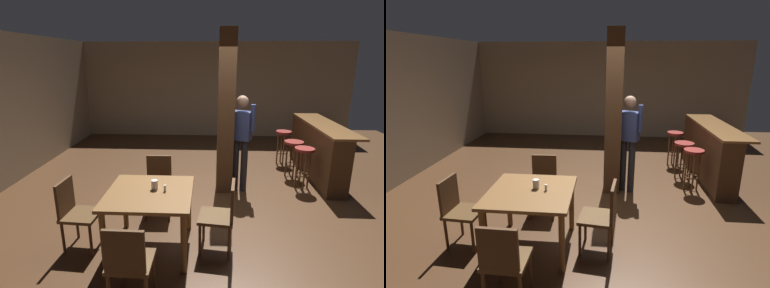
{
  "view_description": "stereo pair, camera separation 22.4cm",
  "coord_description": "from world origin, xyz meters",
  "views": [
    {
      "loc": [
        -0.27,
        -4.65,
        2.32
      ],
      "look_at": [
        -0.5,
        -0.04,
        0.99
      ],
      "focal_mm": 28.0,
      "sensor_mm": 36.0,
      "label": 1
    },
    {
      "loc": [
        -0.04,
        -4.64,
        2.32
      ],
      "look_at": [
        -0.5,
        -0.04,
        0.99
      ],
      "focal_mm": 28.0,
      "sensor_mm": 36.0,
      "label": 2
    }
  ],
  "objects": [
    {
      "name": "ground_plane",
      "position": [
        0.0,
        0.0,
        0.0
      ],
      "size": [
        10.8,
        10.8,
        0.0
      ],
      "primitive_type": "plane",
      "color": "#422816"
    },
    {
      "name": "wall_back",
      "position": [
        0.0,
        4.5,
        1.4
      ],
      "size": [
        8.0,
        0.1,
        2.8
      ],
      "primitive_type": "cube",
      "color": "gray",
      "rests_on": "ground_plane"
    },
    {
      "name": "pillar",
      "position": [
        0.06,
        0.42,
        1.4
      ],
      "size": [
        0.28,
        0.28,
        2.8
      ],
      "primitive_type": "cube",
      "color": "#4C301C",
      "rests_on": "ground_plane"
    },
    {
      "name": "dining_table",
      "position": [
        -0.95,
        -1.37,
        0.65
      ],
      "size": [
        1.03,
        1.03,
        0.77
      ],
      "color": "brown",
      "rests_on": "ground_plane"
    },
    {
      "name": "chair_east",
      "position": [
        -0.06,
        -1.37,
        0.51
      ],
      "size": [
        0.47,
        0.47,
        0.89
      ],
      "color": "#4C3319",
      "rests_on": "ground_plane"
    },
    {
      "name": "chair_south",
      "position": [
        -0.98,
        -2.31,
        0.51
      ],
      "size": [
        0.43,
        0.43,
        0.89
      ],
      "color": "#4C3319",
      "rests_on": "ground_plane"
    },
    {
      "name": "chair_north",
      "position": [
        -0.99,
        -0.49,
        0.51
      ],
      "size": [
        0.43,
        0.43,
        0.89
      ],
      "color": "#4C3319",
      "rests_on": "ground_plane"
    },
    {
      "name": "chair_west",
      "position": [
        -1.88,
        -1.4,
        0.51
      ],
      "size": [
        0.45,
        0.45,
        0.89
      ],
      "color": "#4C3319",
      "rests_on": "ground_plane"
    },
    {
      "name": "napkin_cup",
      "position": [
        -0.9,
        -1.3,
        0.83
      ],
      "size": [
        0.08,
        0.08,
        0.12
      ],
      "primitive_type": "cylinder",
      "color": "beige",
      "rests_on": "dining_table"
    },
    {
      "name": "salt_shaker",
      "position": [
        -0.76,
        -1.35,
        0.81
      ],
      "size": [
        0.03,
        0.03,
        0.08
      ],
      "primitive_type": "cylinder",
      "color": "silver",
      "rests_on": "dining_table"
    },
    {
      "name": "standing_person",
      "position": [
        0.33,
        0.44,
        1.0
      ],
      "size": [
        0.46,
        0.33,
        1.72
      ],
      "color": "navy",
      "rests_on": "ground_plane"
    },
    {
      "name": "bar_counter",
      "position": [
        1.96,
        1.28,
        0.55
      ],
      "size": [
        0.56,
        2.39,
        1.07
      ],
      "color": "brown",
      "rests_on": "ground_plane"
    },
    {
      "name": "bar_stool_near",
      "position": [
        1.5,
        0.58,
        0.58
      ],
      "size": [
        0.35,
        0.35,
        0.77
      ],
      "color": "maroon",
      "rests_on": "ground_plane"
    },
    {
      "name": "bar_stool_mid",
      "position": [
        1.47,
        1.16,
        0.56
      ],
      "size": [
        0.37,
        0.37,
        0.74
      ],
      "color": "maroon",
      "rests_on": "ground_plane"
    },
    {
      "name": "bar_stool_far",
      "position": [
        1.45,
        1.95,
        0.56
      ],
      "size": [
        0.34,
        0.34,
        0.76
      ],
      "color": "maroon",
      "rests_on": "ground_plane"
    }
  ]
}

